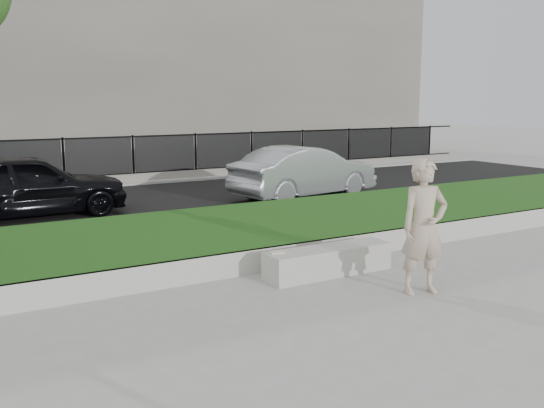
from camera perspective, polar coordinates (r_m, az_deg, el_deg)
ground at (r=9.01m, az=0.97°, el=-8.26°), size 90.00×90.00×0.00m
grass_bank at (r=11.53m, az=-6.81°, el=-3.22°), size 34.00×4.00×0.40m
grass_kerb at (r=9.82m, az=-2.20°, el=-5.50°), size 34.00×0.08×0.40m
street at (r=16.66m, az=-14.40°, el=0.00°), size 34.00×7.00×0.04m
far_pavement at (r=20.97m, az=-17.83°, el=1.95°), size 34.00×3.00×0.12m
iron_fence at (r=19.94m, az=-17.27°, el=2.99°), size 32.00×0.30×1.50m
building_facade at (r=27.75m, az=-21.68°, el=13.82°), size 34.00×10.00×10.00m
stone_bench at (r=9.86m, az=5.31°, el=-5.34°), size 2.18×0.54×0.45m
man at (r=8.98m, az=14.10°, el=-2.11°), size 0.81×0.63×1.97m
book at (r=9.40m, az=0.45°, el=-4.57°), size 0.24×0.19×0.02m
car_dark at (r=15.24m, az=-22.03°, el=1.65°), size 4.53×1.93×1.53m
car_silver at (r=17.02m, az=3.09°, el=3.03°), size 4.57×2.21×1.44m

